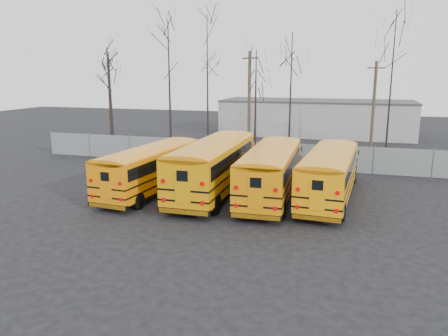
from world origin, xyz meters
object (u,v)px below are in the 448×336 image
(utility_pole_left, at_px, (249,103))
(utility_pole_right, at_px, (373,110))
(bus_c, at_px, (271,168))
(bus_a, at_px, (152,165))
(bus_d, at_px, (330,171))
(bus_b, at_px, (215,162))

(utility_pole_left, xyz_separation_m, utility_pole_right, (10.42, 1.40, -0.46))
(bus_c, bearing_deg, utility_pole_right, 65.25)
(bus_a, distance_m, utility_pole_left, 14.31)
(bus_a, distance_m, utility_pole_right, 20.25)
(bus_d, bearing_deg, bus_b, -172.70)
(utility_pole_left, relative_size, utility_pole_right, 1.11)
(bus_c, xyz_separation_m, utility_pole_right, (5.95, 14.29, 2.40))
(bus_d, height_order, utility_pole_left, utility_pole_left)
(utility_pole_left, bearing_deg, utility_pole_right, 31.76)
(bus_a, bearing_deg, bus_b, 17.02)
(bus_a, height_order, utility_pole_left, utility_pole_left)
(bus_d, relative_size, utility_pole_left, 1.20)
(utility_pole_left, bearing_deg, bus_c, -46.76)
(bus_c, bearing_deg, bus_d, 6.17)
(bus_a, relative_size, utility_pole_right, 1.30)
(bus_b, height_order, bus_d, bus_b)
(utility_pole_right, bearing_deg, bus_b, -144.18)
(bus_a, relative_size, bus_b, 0.88)
(bus_a, height_order, bus_b, bus_b)
(bus_c, distance_m, bus_d, 3.35)
(bus_b, height_order, bus_c, bus_b)
(bus_a, height_order, bus_d, bus_d)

